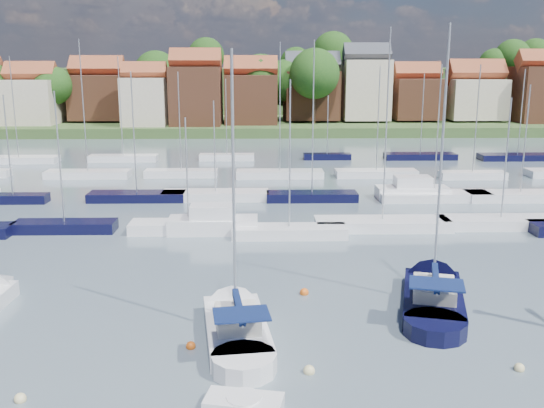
{
  "coord_description": "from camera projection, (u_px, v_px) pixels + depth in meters",
  "views": [
    {
      "loc": [
        -1.72,
        -26.18,
        12.94
      ],
      "look_at": [
        -0.8,
        14.0,
        3.67
      ],
      "focal_mm": 40.0,
      "sensor_mm": 36.0,
      "label": 1
    }
  ],
  "objects": [
    {
      "name": "buoy_d",
      "position": [
        309.0,
        373.0,
        26.04
      ],
      "size": [
        0.5,
        0.5,
        0.5
      ],
      "primitive_type": "sphere",
      "color": "beige",
      "rests_on": "ground"
    },
    {
      "name": "buoy_f",
      "position": [
        519.0,
        370.0,
        26.27
      ],
      "size": [
        0.45,
        0.45,
        0.45
      ],
      "primitive_type": "sphere",
      "color": "beige",
      "rests_on": "ground"
    },
    {
      "name": "far_shore_town",
      "position": [
        273.0,
        98.0,
        156.7
      ],
      "size": [
        212.46,
        90.0,
        22.27
      ],
      "color": "#385329",
      "rests_on": "ground"
    },
    {
      "name": "buoy_c",
      "position": [
        191.0,
        348.0,
        28.32
      ],
      "size": [
        0.46,
        0.46,
        0.46
      ],
      "primitive_type": "sphere",
      "color": "#D85914",
      "rests_on": "ground"
    },
    {
      "name": "sailboat_navy",
      "position": [
        432.0,
        291.0,
        34.54
      ],
      "size": [
        5.96,
        12.19,
        16.31
      ],
      "rotation": [
        0.0,
        0.0,
        1.32
      ],
      "color": "black",
      "rests_on": "ground"
    },
    {
      "name": "buoy_e",
      "position": [
        304.0,
        294.0,
        34.97
      ],
      "size": [
        0.52,
        0.52,
        0.52
      ],
      "primitive_type": "sphere",
      "color": "#D85914",
      "rests_on": "ground"
    },
    {
      "name": "tender",
      "position": [
        244.0,
        404.0,
        23.23
      ],
      "size": [
        3.2,
        1.95,
        0.64
      ],
      "rotation": [
        0.0,
        0.0,
        -0.2
      ],
      "color": "silver",
      "rests_on": "ground"
    },
    {
      "name": "sailboat_centre",
      "position": [
        234.0,
        320.0,
        30.55
      ],
      "size": [
        4.22,
        11.17,
        14.84
      ],
      "rotation": [
        0.0,
        0.0,
        1.7
      ],
      "color": "silver",
      "rests_on": "ground"
    },
    {
      "name": "ground",
      "position": [
        274.0,
        184.0,
        67.42
      ],
      "size": [
        260.0,
        260.0,
        0.0
      ],
      "primitive_type": "plane",
      "color": "#4F616B",
      "rests_on": "ground"
    },
    {
      "name": "marina_field",
      "position": [
        293.0,
        188.0,
        62.64
      ],
      "size": [
        79.62,
        41.41,
        15.93
      ],
      "color": "silver",
      "rests_on": "ground"
    },
    {
      "name": "buoy_b",
      "position": [
        20.0,
        401.0,
        23.85
      ],
      "size": [
        0.48,
        0.48,
        0.48
      ],
      "primitive_type": "sphere",
      "color": "beige",
      "rests_on": "ground"
    }
  ]
}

